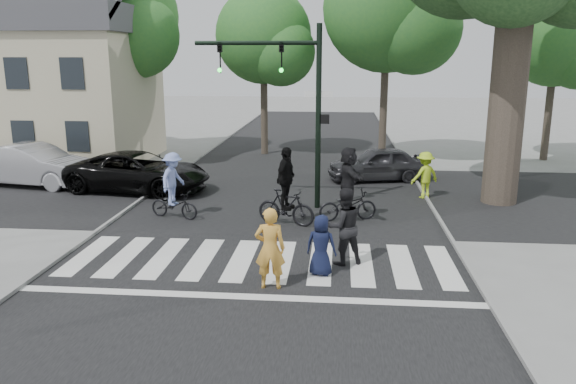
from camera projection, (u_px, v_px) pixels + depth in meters
name	position (u px, v px, depth m)	size (l,w,h in m)	color
ground	(255.00, 276.00, 13.08)	(120.00, 120.00, 0.00)	gray
road_stem	(278.00, 216.00, 17.92)	(10.00, 70.00, 0.01)	black
road_cross	(287.00, 194.00, 20.83)	(70.00, 10.00, 0.01)	black
curb_left	(125.00, 211.00, 18.36)	(0.10, 70.00, 0.10)	gray
curb_right	(439.00, 219.00, 17.46)	(0.10, 70.00, 0.10)	gray
crosswalk	(259.00, 265.00, 13.72)	(10.00, 3.85, 0.01)	silver
traffic_signal	(293.00, 91.00, 18.13)	(4.45, 0.29, 6.00)	black
bg_tree_0	(31.00, 33.00, 28.35)	(5.46, 5.20, 8.97)	brown
bg_tree_1	(123.00, 21.00, 27.27)	(6.09, 5.80, 9.80)	brown
bg_tree_2	(268.00, 40.00, 27.96)	(5.04, 4.80, 8.40)	brown
bg_tree_3	(394.00, 13.00, 25.85)	(6.30, 6.00, 10.20)	brown
bg_tree_4	(562.00, 42.00, 26.28)	(4.83, 4.60, 8.15)	brown
house	(59.00, 82.00, 26.74)	(8.40, 8.10, 8.82)	beige
pedestrian_woman	(270.00, 248.00, 12.19)	(0.67, 0.44, 1.84)	gold
pedestrian_child	(321.00, 245.00, 12.98)	(0.71, 0.46, 1.45)	#111733
pedestrian_adult	(344.00, 226.00, 13.64)	(0.93, 0.73, 1.92)	black
cyclist_left	(174.00, 190.00, 17.55)	(1.75, 1.21, 2.10)	black
cyclist_mid	(286.00, 193.00, 16.83)	(1.89, 1.20, 2.38)	black
cyclist_right	(348.00, 188.00, 17.26)	(1.93, 1.79, 2.31)	black
car_suv	(138.00, 172.00, 21.12)	(2.48, 5.37, 1.49)	black
car_silver	(33.00, 165.00, 22.05)	(1.74, 4.99, 1.65)	silver
car_grey	(377.00, 164.00, 23.00)	(1.63, 4.06, 1.38)	#313035
bystander_hivis	(425.00, 175.00, 20.10)	(1.09, 0.63, 1.68)	#B8E224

